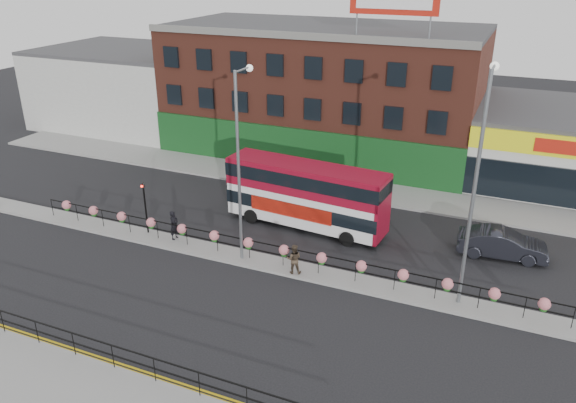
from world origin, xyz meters
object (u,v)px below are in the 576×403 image
at_px(double_decker_bus, 307,190).
at_px(car, 502,244).
at_px(pedestrian_a, 174,225).
at_px(lamp_column_east, 477,172).
at_px(lamp_column_west, 240,151).
at_px(pedestrian_b, 294,259).

xyz_separation_m(double_decker_bus, car, (11.31, 0.80, -1.69)).
xyz_separation_m(pedestrian_a, lamp_column_east, (16.15, 0.09, 5.69)).
height_order(lamp_column_west, lamp_column_east, lamp_column_east).
bearing_deg(double_decker_bus, lamp_column_west, -109.03).
distance_m(car, pedestrian_b, 11.69).
xyz_separation_m(double_decker_bus, lamp_column_west, (-1.72, -4.98, 3.74)).
bearing_deg(lamp_column_east, car, 74.47).
height_order(double_decker_bus, lamp_column_east, lamp_column_east).
bearing_deg(double_decker_bus, lamp_column_east, -25.53).
bearing_deg(lamp_column_west, car, 23.93).
distance_m(car, lamp_column_east, 8.21).
bearing_deg(lamp_column_east, pedestrian_a, -179.67).
relative_size(pedestrian_b, lamp_column_east, 0.15).
relative_size(double_decker_bus, lamp_column_east, 0.91).
bearing_deg(pedestrian_b, lamp_column_west, -28.76).
bearing_deg(pedestrian_b, pedestrian_a, -24.22).
height_order(car, lamp_column_east, lamp_column_east).
distance_m(pedestrian_a, lamp_column_east, 17.13).
height_order(double_decker_bus, car, double_decker_bus).
relative_size(double_decker_bus, pedestrian_b, 6.23).
distance_m(lamp_column_west, lamp_column_east, 11.52).
bearing_deg(lamp_column_east, pedestrian_b, -173.83).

